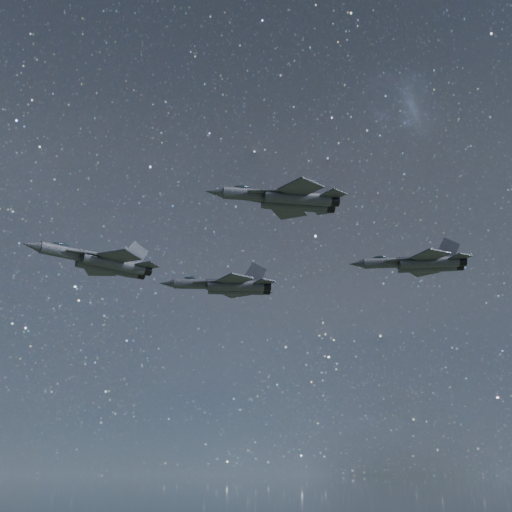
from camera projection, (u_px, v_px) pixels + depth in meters
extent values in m
cylinder|color=#2C2E37|center=(70.00, 253.00, 72.47)|extent=(7.07, 4.08, 1.49)
cone|color=#2C2E37|center=(31.00, 245.00, 69.95)|extent=(2.62, 2.11, 1.33)
ellipsoid|color=black|center=(61.00, 246.00, 72.08)|extent=(2.48, 1.80, 0.73)
cube|color=#2C2E37|center=(108.00, 262.00, 75.17)|extent=(7.75, 4.33, 1.24)
cylinder|color=#2C2E37|center=(114.00, 263.00, 74.51)|extent=(7.95, 4.45, 1.49)
cylinder|color=#2C2E37|center=(108.00, 267.00, 75.96)|extent=(7.95, 4.45, 1.49)
cylinder|color=black|center=(146.00, 270.00, 76.91)|extent=(1.67, 1.74, 1.37)
cylinder|color=black|center=(139.00, 274.00, 78.36)|extent=(1.67, 1.74, 1.37)
cube|color=#2C2E37|center=(87.00, 254.00, 72.39)|extent=(5.06, 2.03, 0.11)
cube|color=#2C2E37|center=(79.00, 260.00, 74.35)|extent=(4.70, 3.62, 0.11)
cube|color=#2C2E37|center=(120.00, 256.00, 72.73)|extent=(5.43, 5.32, 0.19)
cube|color=#2C2E37|center=(99.00, 270.00, 77.66)|extent=(4.23, 4.63, 0.19)
cube|color=#2C2E37|center=(147.00, 265.00, 75.83)|extent=(3.22, 3.18, 0.14)
cube|color=#2C2E37|center=(133.00, 274.00, 79.16)|extent=(2.48, 2.64, 0.14)
cube|color=#2C2E37|center=(136.00, 254.00, 76.47)|extent=(3.20, 1.17, 3.39)
cube|color=#2C2E37|center=(128.00, 259.00, 78.28)|extent=(3.01, 1.66, 3.39)
cylinder|color=#2C2E37|center=(199.00, 284.00, 92.88)|extent=(7.77, 2.93, 1.60)
cone|color=#2C2E37|center=(167.00, 283.00, 92.64)|extent=(2.68, 1.86, 1.44)
ellipsoid|color=black|center=(191.00, 279.00, 93.09)|extent=(2.60, 1.50, 0.79)
cube|color=#2C2E37|center=(233.00, 285.00, 93.12)|extent=(8.57, 3.02, 1.34)
cylinder|color=#2C2E37|center=(236.00, 286.00, 92.01)|extent=(8.78, 3.12, 1.60)
cylinder|color=#2C2E37|center=(236.00, 290.00, 93.94)|extent=(8.78, 3.12, 1.60)
cylinder|color=black|center=(267.00, 286.00, 92.24)|extent=(1.58, 1.69, 1.48)
cylinder|color=black|center=(266.00, 290.00, 94.16)|extent=(1.58, 1.69, 1.48)
cube|color=#2C2E37|center=(211.00, 282.00, 91.62)|extent=(5.39, 2.99, 0.12)
cube|color=#2C2E37|center=(211.00, 287.00, 94.22)|extent=(5.36, 1.20, 0.12)
cube|color=#2C2E37|center=(235.00, 279.00, 89.76)|extent=(5.26, 5.55, 0.21)
cube|color=#2C2E37|center=(234.00, 293.00, 96.31)|extent=(5.86, 5.90, 0.21)
cube|color=#2C2E37|center=(264.00, 282.00, 91.04)|extent=(3.09, 3.22, 0.15)
cube|color=#2C2E37|center=(263.00, 291.00, 95.47)|extent=(3.46, 3.49, 0.15)
cube|color=#2C2E37|center=(255.00, 273.00, 92.59)|extent=(3.49, 1.08, 3.66)
cube|color=#2C2E37|center=(255.00, 279.00, 95.00)|extent=(3.58, 0.62, 3.66)
cylinder|color=#2C2E37|center=(252.00, 195.00, 65.67)|extent=(6.55, 1.78, 1.37)
cone|color=#2C2E37|center=(214.00, 192.00, 65.02)|extent=(2.18, 1.36, 1.23)
ellipsoid|color=black|center=(243.00, 189.00, 65.73)|extent=(2.14, 1.05, 0.67)
cube|color=#2C2E37|center=(293.00, 198.00, 66.36)|extent=(7.25, 1.77, 1.14)
cylinder|color=#2C2E37|center=(298.00, 198.00, 65.46)|extent=(7.43, 1.84, 1.37)
cylinder|color=#2C2E37|center=(294.00, 205.00, 67.08)|extent=(7.43, 1.84, 1.37)
cylinder|color=black|center=(333.00, 201.00, 66.09)|extent=(1.22, 1.33, 1.26)
cylinder|color=black|center=(329.00, 207.00, 67.71)|extent=(1.22, 1.33, 1.26)
cube|color=#2C2E37|center=(269.00, 192.00, 64.78)|extent=(4.65, 2.09, 0.11)
cube|color=#2C2E37|center=(265.00, 201.00, 66.97)|extent=(4.64, 1.53, 0.11)
cube|color=#2C2E37|center=(301.00, 188.00, 63.55)|extent=(4.71, 4.89, 0.18)
cube|color=#2C2E37|center=(289.00, 211.00, 69.06)|extent=(4.90, 5.00, 0.18)
cube|color=#2C2E37|center=(333.00, 195.00, 65.04)|extent=(2.78, 2.85, 0.13)
cube|color=#2C2E37|center=(323.00, 210.00, 68.77)|extent=(2.89, 2.94, 0.13)
cube|color=#2C2E37|center=(320.00, 185.00, 66.23)|extent=(3.03, 0.58, 3.12)
cube|color=#2C2E37|center=(315.00, 194.00, 68.25)|extent=(3.05, 0.44, 3.12)
cylinder|color=#2C2E37|center=(389.00, 263.00, 90.39)|extent=(7.62, 3.96, 1.58)
cone|color=#2C2E37|center=(357.00, 264.00, 90.87)|extent=(2.77, 2.14, 1.42)
ellipsoid|color=black|center=(381.00, 258.00, 90.77)|extent=(2.63, 1.80, 0.78)
cube|color=#2C2E37|center=(425.00, 262.00, 89.86)|extent=(8.37, 4.17, 1.32)
cylinder|color=#2C2E37|center=(429.00, 262.00, 88.71)|extent=(8.58, 4.30, 1.58)
cylinder|color=#2C2E37|center=(427.00, 267.00, 90.61)|extent=(8.58, 4.30, 1.58)
cylinder|color=black|center=(461.00, 261.00, 88.25)|extent=(1.73, 1.81, 1.46)
cylinder|color=black|center=(459.00, 266.00, 90.15)|extent=(1.73, 1.81, 1.46)
cube|color=#2C2E37|center=(403.00, 260.00, 88.89)|extent=(5.13, 3.62, 0.12)
cube|color=#2C2E37|center=(400.00, 266.00, 91.45)|extent=(5.39, 1.86, 0.12)
cube|color=#2C2E37|center=(430.00, 255.00, 86.52)|extent=(4.73, 5.12, 0.20)
cube|color=#2C2E37|center=(423.00, 271.00, 92.97)|extent=(5.82, 5.74, 0.20)
cube|color=#2C2E37|center=(460.00, 257.00, 87.13)|extent=(2.77, 2.93, 0.15)
cube|color=#2C2E37|center=(454.00, 267.00, 91.49)|extent=(3.45, 3.43, 0.15)
cube|color=#2C2E37|center=(448.00, 249.00, 88.85)|extent=(3.29, 1.58, 3.61)
cube|color=#2C2E37|center=(445.00, 255.00, 91.22)|extent=(3.47, 1.04, 3.61)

